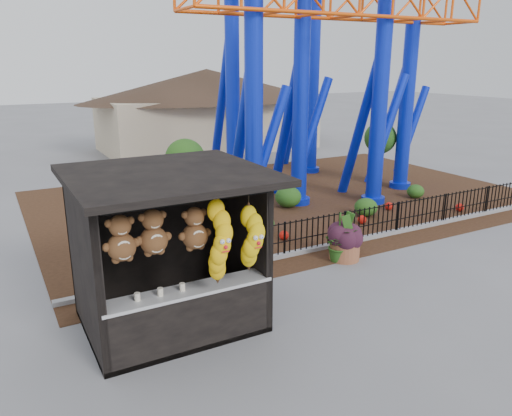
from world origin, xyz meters
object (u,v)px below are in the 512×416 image
terracotta_planter (344,250)px  potted_plant (339,244)px  roller_coaster (313,20)px  prize_booth (172,255)px

terracotta_planter → potted_plant: potted_plant is taller
roller_coaster → terracotta_planter: size_ratio=13.89×
roller_coaster → potted_plant: bearing=-117.6°
terracotta_planter → potted_plant: bearing=-177.8°
roller_coaster → potted_plant: 9.12m
roller_coaster → terracotta_planter: roller_coaster is taller
potted_plant → roller_coaster: bearing=62.9°
prize_booth → terracotta_planter: bearing=13.6°
prize_booth → terracotta_planter: (5.12, 1.24, -1.26)m
roller_coaster → terracotta_planter: 9.17m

